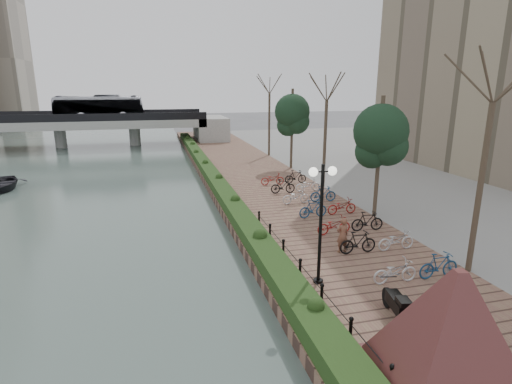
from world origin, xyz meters
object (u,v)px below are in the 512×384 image
object	(u,v)px
lamppost	(322,198)
pedestrian	(342,235)
motorcycle	(396,303)
boat	(2,183)
granite_monument	(452,334)

from	to	relation	value
lamppost	pedestrian	xyz separation A→B (m)	(2.06, 2.31, -2.43)
motorcycle	boat	size ratio (longest dim) A/B	0.40
motorcycle	pedestrian	distance (m)	5.19
lamppost	pedestrian	distance (m)	3.93
lamppost	boat	distance (m)	26.59
granite_monument	boat	world-z (taller)	granite_monument
boat	motorcycle	bearing A→B (deg)	-63.87
granite_monument	pedestrian	bearing A→B (deg)	80.38
granite_monument	lamppost	world-z (taller)	lamppost
motorcycle	pedestrian	size ratio (longest dim) A/B	1.13
boat	granite_monument	bearing A→B (deg)	-68.17
motorcycle	pedestrian	bearing A→B (deg)	93.60
pedestrian	boat	world-z (taller)	pedestrian
pedestrian	lamppost	bearing A→B (deg)	43.72
boat	lamppost	bearing A→B (deg)	-62.39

